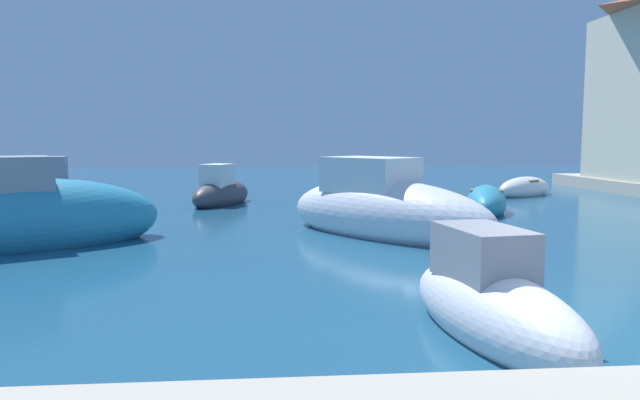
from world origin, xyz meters
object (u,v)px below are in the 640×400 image
(moored_boat_4, at_px, (22,218))
(moored_boat_3, at_px, (54,195))
(moored_boat_5, at_px, (524,189))
(moored_boat_1, at_px, (383,211))
(moored_boat_9, at_px, (492,304))
(moored_boat_2, at_px, (486,202))
(moored_boat_8, at_px, (369,186))
(moored_boat_6, at_px, (221,193))

(moored_boat_4, bearing_deg, moored_boat_3, 75.46)
(moored_boat_5, bearing_deg, moored_boat_1, -165.48)
(moored_boat_4, relative_size, moored_boat_9, 1.70)
(moored_boat_4, bearing_deg, moored_boat_2, -6.12)
(moored_boat_4, distance_m, moored_boat_8, 12.73)
(moored_boat_1, height_order, moored_boat_3, moored_boat_1)
(moored_boat_2, xyz_separation_m, moored_boat_9, (-4.01, -10.92, 0.06))
(moored_boat_2, bearing_deg, moored_boat_3, 102.74)
(moored_boat_8, relative_size, moored_boat_9, 1.14)
(moored_boat_2, relative_size, moored_boat_6, 1.01)
(moored_boat_1, distance_m, moored_boat_5, 11.42)
(moored_boat_6, xyz_separation_m, moored_boat_9, (4.08, -13.78, -0.03))
(moored_boat_3, relative_size, moored_boat_4, 0.80)
(moored_boat_6, relative_size, moored_boat_9, 1.05)
(moored_boat_6, xyz_separation_m, moored_boat_8, (5.30, 1.68, 0.05))
(moored_boat_4, bearing_deg, moored_boat_9, -68.08)
(moored_boat_2, relative_size, moored_boat_9, 1.06)
(moored_boat_2, relative_size, moored_boat_8, 0.93)
(moored_boat_6, relative_size, moored_boat_8, 0.92)
(moored_boat_6, height_order, moored_boat_8, moored_boat_8)
(moored_boat_5, xyz_separation_m, moored_boat_6, (-11.45, -2.06, 0.12))
(moored_boat_6, bearing_deg, moored_boat_5, -57.21)
(moored_boat_1, bearing_deg, moored_boat_8, 134.02)
(moored_boat_4, relative_size, moored_boat_6, 1.62)
(moored_boat_3, bearing_deg, moored_boat_9, -64.29)
(moored_boat_3, distance_m, moored_boat_5, 16.77)
(moored_boat_5, xyz_separation_m, moored_boat_9, (-7.37, -15.84, 0.09))
(moored_boat_1, distance_m, moored_boat_3, 10.82)
(moored_boat_3, bearing_deg, moored_boat_1, -41.47)
(moored_boat_5, distance_m, moored_boat_9, 17.47)
(moored_boat_1, relative_size, moored_boat_6, 1.57)
(moored_boat_8, bearing_deg, moored_boat_6, 166.87)
(moored_boat_5, xyz_separation_m, moored_boat_8, (-6.15, -0.38, 0.16))
(moored_boat_4, bearing_deg, moored_boat_6, 37.34)
(moored_boat_4, height_order, moored_boat_6, moored_boat_4)
(moored_boat_3, height_order, moored_boat_5, moored_boat_3)
(moored_boat_1, height_order, moored_boat_4, moored_boat_4)
(moored_boat_3, bearing_deg, moored_boat_2, -17.56)
(moored_boat_2, relative_size, moored_boat_5, 1.15)
(moored_boat_4, xyz_separation_m, moored_boat_8, (8.71, 9.28, -0.15))
(moored_boat_1, distance_m, moored_boat_8, 8.52)
(moored_boat_5, bearing_deg, moored_boat_2, -160.42)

